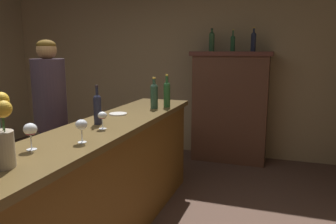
% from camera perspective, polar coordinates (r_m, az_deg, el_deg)
% --- Properties ---
extents(wall_back, '(5.68, 0.12, 2.86)m').
position_cam_1_polar(wall_back, '(5.31, 0.39, 8.90)').
color(wall_back, tan).
rests_on(wall_back, ground).
extents(bar_counter, '(0.58, 2.86, 1.00)m').
position_cam_1_polar(bar_counter, '(2.89, -10.17, -11.64)').
color(bar_counter, brown).
rests_on(bar_counter, ground).
extents(display_cabinet, '(1.11, 0.45, 1.57)m').
position_cam_1_polar(display_cabinet, '(4.82, 10.58, 1.23)').
color(display_cabinet, '#563323').
rests_on(display_cabinet, ground).
extents(wine_bottle_syrah, '(0.07, 0.07, 0.34)m').
position_cam_1_polar(wine_bottle_syrah, '(3.47, -0.19, 3.29)').
color(wine_bottle_syrah, '#265227').
rests_on(wine_bottle_syrah, bar_counter).
extents(wine_bottle_merlot, '(0.08, 0.08, 0.32)m').
position_cam_1_polar(wine_bottle_merlot, '(3.40, -2.39, 3.02)').
color(wine_bottle_merlot, '#294632').
rests_on(wine_bottle_merlot, bar_counter).
extents(wine_bottle_chardonnay, '(0.06, 0.06, 0.32)m').
position_cam_1_polar(wine_bottle_chardonnay, '(2.72, -11.98, 0.73)').
color(wine_bottle_chardonnay, '#202133').
rests_on(wine_bottle_chardonnay, bar_counter).
extents(wine_glass_front, '(0.08, 0.08, 0.16)m').
position_cam_1_polar(wine_glass_front, '(2.14, -22.52, -2.95)').
color(wine_glass_front, white).
rests_on(wine_glass_front, bar_counter).
extents(wine_glass_mid, '(0.08, 0.08, 0.15)m').
position_cam_1_polar(wine_glass_mid, '(2.21, -14.61, -2.21)').
color(wine_glass_mid, white).
rests_on(wine_glass_mid, bar_counter).
extents(wine_glass_rear, '(0.07, 0.07, 0.13)m').
position_cam_1_polar(wine_glass_rear, '(2.56, -11.17, -0.73)').
color(wine_glass_rear, white).
rests_on(wine_glass_rear, bar_counter).
extents(cheese_plate, '(0.16, 0.16, 0.01)m').
position_cam_1_polar(cheese_plate, '(3.12, -8.55, -0.32)').
color(cheese_plate, white).
rests_on(cheese_plate, bar_counter).
extents(display_bottle_left, '(0.08, 0.08, 0.32)m').
position_cam_1_polar(display_bottle_left, '(4.81, 7.50, 12.03)').
color(display_bottle_left, '#2E502F').
rests_on(display_bottle_left, display_cabinet).
extents(display_bottle_midleft, '(0.06, 0.06, 0.30)m').
position_cam_1_polar(display_bottle_midleft, '(4.76, 11.03, 11.62)').
color(display_bottle_midleft, '#224E2D').
rests_on(display_bottle_midleft, display_cabinet).
extents(display_bottle_center, '(0.07, 0.07, 0.32)m').
position_cam_1_polar(display_bottle_center, '(4.73, 14.43, 11.75)').
color(display_bottle_center, '#1F2338').
rests_on(display_bottle_center, display_cabinet).
extents(patron_in_grey, '(0.30, 0.30, 1.68)m').
position_cam_1_polar(patron_in_grey, '(3.30, -19.38, -1.41)').
color(patron_in_grey, '#1B284B').
rests_on(patron_in_grey, ground).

